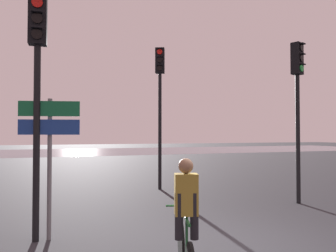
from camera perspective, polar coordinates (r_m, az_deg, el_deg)
name	(u,v)px	position (r m, az deg, el deg)	size (l,w,h in m)	color
ground_plane	(242,252)	(5.90, 12.76, -20.59)	(120.00, 120.00, 0.00)	#28282D
water_strip	(79,152)	(37.65, -15.23, -4.35)	(80.00, 16.00, 0.01)	slate
traffic_light_center	(160,92)	(11.69, -1.42, 5.98)	(0.39, 0.41, 5.02)	black
traffic_light_near_left	(37,70)	(6.54, -21.82, 9.02)	(0.33, 0.35, 4.48)	black
traffic_light_near_right	(298,92)	(10.01, 21.64, 5.59)	(0.39, 0.41, 4.54)	black
direction_sign_post	(49,142)	(6.42, -19.97, -2.64)	(1.08, 0.29, 2.60)	slate
cyclist	(186,219)	(4.49, 3.12, -15.87)	(0.61, 1.66, 1.62)	black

